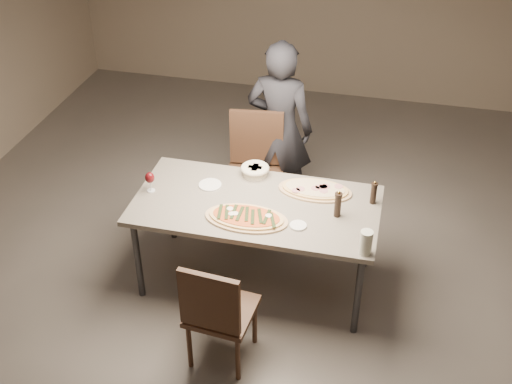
% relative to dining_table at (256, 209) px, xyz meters
% --- Properties ---
extents(room, '(7.00, 7.00, 7.00)m').
position_rel_dining_table_xyz_m(room, '(0.00, 0.00, 0.71)').
color(room, '#5E5751').
rests_on(room, ground).
extents(dining_table, '(1.80, 0.90, 0.75)m').
position_rel_dining_table_xyz_m(dining_table, '(0.00, 0.00, 0.00)').
color(dining_table, slate).
rests_on(dining_table, ground).
extents(zucchini_pizza, '(0.60, 0.33, 0.05)m').
position_rel_dining_table_xyz_m(zucchini_pizza, '(-0.02, -0.21, 0.07)').
color(zucchini_pizza, tan).
rests_on(zucchini_pizza, dining_table).
extents(ham_pizza, '(0.56, 0.31, 0.04)m').
position_rel_dining_table_xyz_m(ham_pizza, '(0.40, 0.25, 0.07)').
color(ham_pizza, tan).
rests_on(ham_pizza, dining_table).
extents(bread_basket, '(0.22, 0.22, 0.08)m').
position_rel_dining_table_xyz_m(bread_basket, '(-0.10, 0.37, 0.10)').
color(bread_basket, beige).
rests_on(bread_basket, dining_table).
extents(oil_dish, '(0.12, 0.12, 0.01)m').
position_rel_dining_table_xyz_m(oil_dish, '(0.35, -0.20, 0.06)').
color(oil_dish, white).
rests_on(oil_dish, dining_table).
extents(pepper_mill_left, '(0.05, 0.05, 0.19)m').
position_rel_dining_table_xyz_m(pepper_mill_left, '(0.83, 0.20, 0.15)').
color(pepper_mill_left, black).
rests_on(pepper_mill_left, dining_table).
extents(pepper_mill_right, '(0.05, 0.05, 0.21)m').
position_rel_dining_table_xyz_m(pepper_mill_right, '(0.60, -0.01, 0.16)').
color(pepper_mill_right, black).
rests_on(pepper_mill_right, dining_table).
extents(carafe, '(0.08, 0.08, 0.18)m').
position_rel_dining_table_xyz_m(carafe, '(0.83, -0.38, 0.15)').
color(carafe, silver).
rests_on(carafe, dining_table).
extents(wine_glass, '(0.07, 0.07, 0.16)m').
position_rel_dining_table_xyz_m(wine_glass, '(-0.81, -0.03, 0.17)').
color(wine_glass, silver).
rests_on(wine_glass, dining_table).
extents(side_plate, '(0.17, 0.17, 0.01)m').
position_rel_dining_table_xyz_m(side_plate, '(-0.40, 0.14, 0.06)').
color(side_plate, white).
rests_on(side_plate, dining_table).
extents(chair_near, '(0.46, 0.46, 0.89)m').
position_rel_dining_table_xyz_m(chair_near, '(-0.05, -0.88, -0.19)').
color(chair_near, '#3D2719').
rests_on(chair_near, ground).
extents(chair_far, '(0.54, 0.54, 1.01)m').
position_rel_dining_table_xyz_m(chair_far, '(-0.20, 0.80, -0.13)').
color(chair_far, '#3D2719').
rests_on(chair_far, ground).
extents(diner, '(0.61, 0.43, 1.60)m').
position_rel_dining_table_xyz_m(diner, '(-0.04, 1.05, 0.11)').
color(diner, black).
rests_on(diner, ground).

